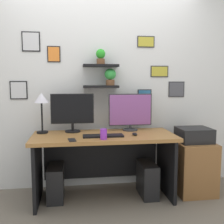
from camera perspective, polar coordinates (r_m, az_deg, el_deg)
name	(u,v)px	position (r m, az deg, el deg)	size (l,w,h in m)	color
ground_plane	(104,198)	(3.30, -1.68, -17.67)	(8.00, 8.00, 0.00)	#70665B
back_wall_assembly	(100,81)	(3.44, -2.58, 6.59)	(4.40, 0.24, 2.70)	silver
desk	(103,151)	(3.17, -1.82, -8.34)	(1.61, 0.68, 0.75)	#9E6B38
monitor_left	(72,111)	(3.22, -8.37, 0.20)	(0.50, 0.18, 0.45)	black
monitor_right	(130,111)	(3.30, 3.89, 0.11)	(0.53, 0.18, 0.45)	#2D2D33
keyboard	(103,136)	(2.95, -1.89, -5.05)	(0.44, 0.14, 0.02)	black
computer_mouse	(135,134)	(3.03, 4.84, -4.68)	(0.06, 0.09, 0.03)	black
desk_lamp	(41,102)	(3.20, -14.68, 2.13)	(0.17, 0.17, 0.47)	black
cell_phone	(72,140)	(2.80, -8.44, -5.87)	(0.07, 0.14, 0.01)	black
water_cup	(104,134)	(2.82, -1.79, -4.69)	(0.07, 0.07, 0.11)	purple
drawer_cabinet	(193,167)	(3.49, 16.73, -11.05)	(0.44, 0.50, 0.62)	brown
printer	(194,135)	(3.39, 16.96, -4.64)	(0.38, 0.34, 0.17)	black
computer_tower_left	(56,183)	(3.26, -11.81, -14.41)	(0.18, 0.40, 0.39)	black
computer_tower_right	(147,179)	(3.32, 7.46, -13.89)	(0.18, 0.40, 0.39)	black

